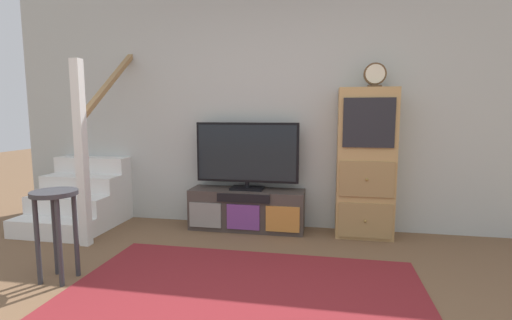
{
  "coord_description": "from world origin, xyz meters",
  "views": [
    {
      "loc": [
        0.56,
        -1.79,
        1.3
      ],
      "look_at": [
        -0.13,
        1.82,
        0.83
      ],
      "focal_mm": 26.26,
      "sensor_mm": 36.0,
      "label": 1
    }
  ],
  "objects_px": {
    "side_cabinet": "(365,164)",
    "bar_stool_near": "(55,214)",
    "media_console": "(247,210)",
    "television": "(247,154)",
    "desk_clock": "(375,75)"
  },
  "relations": [
    {
      "from": "side_cabinet",
      "to": "bar_stool_near",
      "type": "xyz_separation_m",
      "value": [
        -2.43,
        -1.54,
        -0.24
      ]
    },
    {
      "from": "television",
      "to": "media_console",
      "type": "bearing_deg",
      "value": -90.0
    },
    {
      "from": "television",
      "to": "bar_stool_near",
      "type": "height_order",
      "value": "television"
    },
    {
      "from": "television",
      "to": "bar_stool_near",
      "type": "xyz_separation_m",
      "value": [
        -1.17,
        -1.55,
        -0.32
      ]
    },
    {
      "from": "bar_stool_near",
      "to": "television",
      "type": "bearing_deg",
      "value": 53.04
    },
    {
      "from": "bar_stool_near",
      "to": "media_console",
      "type": "bearing_deg",
      "value": 52.61
    },
    {
      "from": "media_console",
      "to": "side_cabinet",
      "type": "xyz_separation_m",
      "value": [
        1.26,
        0.01,
        0.55
      ]
    },
    {
      "from": "media_console",
      "to": "bar_stool_near",
      "type": "height_order",
      "value": "bar_stool_near"
    },
    {
      "from": "media_console",
      "to": "desk_clock",
      "type": "xyz_separation_m",
      "value": [
        1.32,
        -0.0,
        1.45
      ]
    },
    {
      "from": "media_console",
      "to": "desk_clock",
      "type": "bearing_deg",
      "value": -0.21
    },
    {
      "from": "television",
      "to": "bar_stool_near",
      "type": "relative_size",
      "value": 1.61
    },
    {
      "from": "television",
      "to": "side_cabinet",
      "type": "bearing_deg",
      "value": -0.62
    },
    {
      "from": "media_console",
      "to": "side_cabinet",
      "type": "height_order",
      "value": "side_cabinet"
    },
    {
      "from": "television",
      "to": "desk_clock",
      "type": "bearing_deg",
      "value": -1.24
    },
    {
      "from": "side_cabinet",
      "to": "bar_stool_near",
      "type": "bearing_deg",
      "value": -147.64
    }
  ]
}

